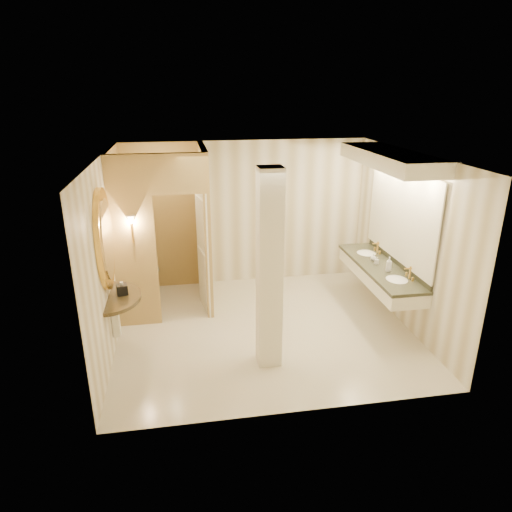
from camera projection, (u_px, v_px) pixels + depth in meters
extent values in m
plane|color=beige|center=(264.00, 329.00, 7.21)|extent=(4.50, 4.50, 0.00)
plane|color=silver|center=(265.00, 156.00, 6.27)|extent=(4.50, 4.50, 0.00)
cube|color=silver|center=(245.00, 213.00, 8.59)|extent=(4.50, 0.02, 2.70)
cube|color=silver|center=(299.00, 309.00, 4.89)|extent=(4.50, 0.02, 2.70)
cube|color=silver|center=(107.00, 257.00, 6.39)|extent=(0.02, 4.00, 2.70)
cube|color=silver|center=(407.00, 240.00, 7.09)|extent=(0.02, 4.00, 2.70)
cube|color=tan|center=(205.00, 227.00, 7.77)|extent=(0.10, 1.50, 2.70)
cube|color=tan|center=(134.00, 244.00, 6.90)|extent=(0.65, 0.10, 2.70)
cube|color=tan|center=(178.00, 174.00, 6.65)|extent=(0.80, 0.10, 0.60)
cube|color=white|center=(203.00, 250.00, 7.54)|extent=(0.18, 0.80, 2.10)
cylinder|color=gold|center=(132.00, 233.00, 6.77)|extent=(0.03, 0.03, 0.30)
cone|color=white|center=(131.00, 220.00, 6.70)|extent=(0.14, 0.14, 0.14)
cube|color=white|center=(380.00, 273.00, 7.44)|extent=(0.60, 2.18, 0.24)
cube|color=black|center=(380.00, 267.00, 7.40)|extent=(0.64, 2.22, 0.05)
cube|color=black|center=(397.00, 262.00, 7.42)|extent=(0.03, 2.18, 0.10)
ellipsoid|color=white|center=(397.00, 282.00, 6.86)|extent=(0.40, 0.44, 0.15)
cylinder|color=gold|center=(410.00, 273.00, 6.85)|extent=(0.03, 0.03, 0.22)
ellipsoid|color=white|center=(366.00, 255.00, 7.95)|extent=(0.40, 0.44, 0.15)
cylinder|color=gold|center=(378.00, 248.00, 7.94)|extent=(0.03, 0.03, 0.22)
cube|color=white|center=(402.00, 215.00, 7.15)|extent=(0.03, 2.18, 1.40)
cube|color=white|center=(391.00, 158.00, 6.79)|extent=(0.75, 2.38, 0.22)
cylinder|color=black|center=(110.00, 298.00, 6.30)|extent=(1.06, 1.06, 0.05)
cube|color=white|center=(115.00, 317.00, 6.41)|extent=(0.10, 0.10, 0.60)
cylinder|color=#ECB845|center=(104.00, 239.00, 6.01)|extent=(0.07, 1.06, 1.06)
cylinder|color=white|center=(108.00, 239.00, 6.02)|extent=(0.02, 0.85, 0.85)
cube|color=white|center=(269.00, 271.00, 5.89)|extent=(0.31, 0.31, 2.70)
cube|color=black|center=(122.00, 289.00, 6.33)|extent=(0.17, 0.17, 0.14)
imported|color=white|center=(147.00, 273.00, 8.30)|extent=(0.52, 0.84, 0.82)
imported|color=beige|center=(377.00, 260.00, 7.42)|extent=(0.07, 0.07, 0.12)
imported|color=silver|center=(373.00, 257.00, 7.57)|extent=(0.10, 0.10, 0.12)
imported|color=#C6B28C|center=(389.00, 264.00, 7.10)|extent=(0.12, 0.12, 0.24)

